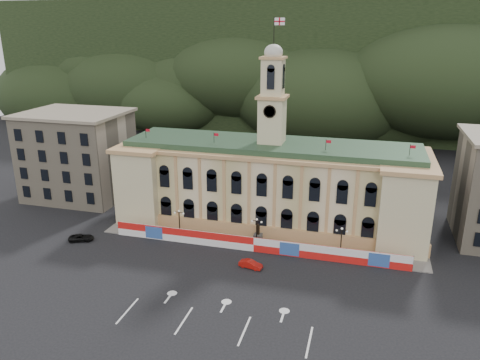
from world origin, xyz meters
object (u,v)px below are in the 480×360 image
(statue, at_px, (258,237))
(lamp_center, at_px, (257,230))
(red_sedan, at_px, (251,264))
(black_suv, at_px, (81,238))

(statue, xyz_separation_m, lamp_center, (0.00, -1.00, 1.89))
(red_sedan, distance_m, black_suv, 30.92)
(statue, relative_size, red_sedan, 0.96)
(red_sedan, bearing_deg, black_suv, 98.11)
(statue, bearing_deg, red_sedan, -84.08)
(lamp_center, bearing_deg, black_suv, -168.46)
(lamp_center, height_order, red_sedan, lamp_center)
(statue, bearing_deg, lamp_center, -90.00)
(red_sedan, relative_size, black_suv, 0.84)
(black_suv, bearing_deg, statue, -99.15)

